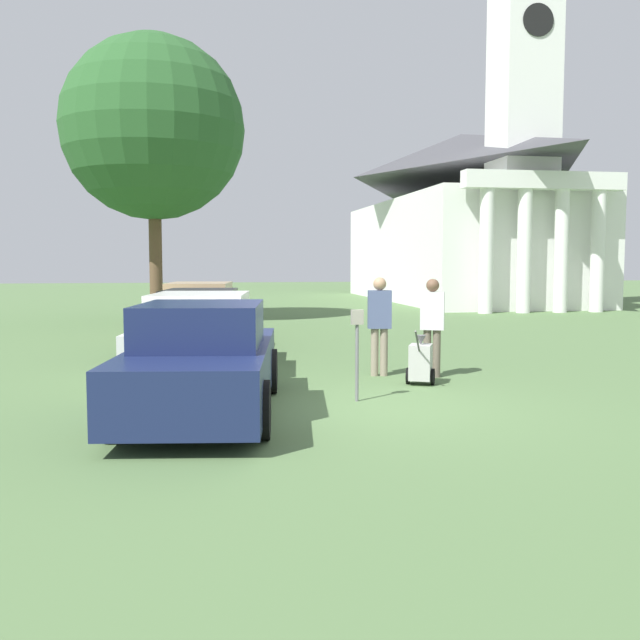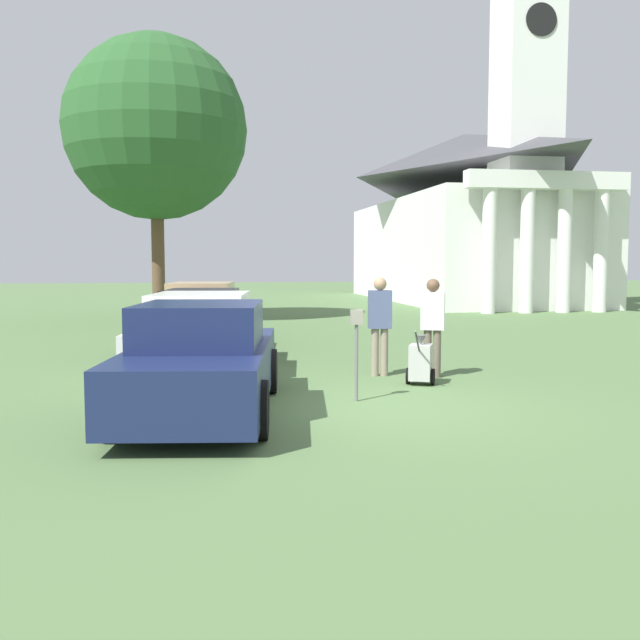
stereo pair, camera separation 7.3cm
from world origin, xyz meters
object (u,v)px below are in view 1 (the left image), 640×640
Objects in this scene: parked_car_white at (202,337)px; parked_car_tan at (201,311)px; parking_meter at (357,338)px; person_worker at (380,320)px; parked_car_black at (201,323)px; equipment_cart at (421,362)px; parked_car_navy at (203,363)px; person_supervisor at (432,321)px; church at (464,206)px.

parked_car_white is 6.93m from parked_car_tan.
parking_meter is 0.76× the size of person_worker.
equipment_cart is at bearing -45.98° from parked_car_black.
person_worker reaches higher than parked_car_black.
parked_car_navy is 0.92× the size of parked_car_black.
parking_meter is at bearing 69.12° from person_supervisor.
person_supervisor is at bearing 169.98° from person_worker.
person_supervisor reaches higher than parked_car_navy.
parking_meter reaches higher than equipment_cart.
person_supervisor is (4.09, -7.97, 0.33)m from parked_car_tan.
parked_car_black is 5.93m from person_supervisor.
parked_car_black is 3.00× the size of person_worker.
parked_car_black is (-0.00, 6.73, -0.03)m from parked_car_navy.
person_worker is 0.95m from person_supervisor.
parked_car_navy is 29.53m from church.
parked_car_white is 0.25× the size of church.
parked_car_navy is 2.76× the size of person_worker.
parked_car_white is 2.99× the size of person_supervisor.
person_supervisor is at bearing 38.68° from parked_car_navy.
equipment_cart is (3.65, -1.75, -0.31)m from parked_car_white.
parked_car_white is 3.29m from person_worker.
person_supervisor is 1.05m from equipment_cart.
parked_car_navy is 3.48m from parked_car_white.
parking_meter is at bearing 20.35° from parked_car_navy.
parked_car_navy reaches higher than parked_car_tan.
person_worker reaches higher than parked_car_tan.
parked_car_white is at bearing -4.58° from person_worker.
parked_car_navy is at bearing -82.19° from parked_car_black.
parked_car_tan reaches higher than equipment_cart.
church is (13.66, 22.34, 4.27)m from parked_car_white.
parking_meter is 2.66m from person_supervisor.
parked_car_tan is at bearing -58.98° from person_worker.
person_worker is 0.08× the size of church.
parked_car_navy is 0.94× the size of parked_car_tan.
parked_car_black is 6.63m from parking_meter.
church is (10.47, 23.08, 3.93)m from person_worker.
parked_car_white is 4.23m from person_supervisor.
person_supervisor is at bearing -112.26° from church.
person_supervisor is at bearing -6.42° from parked_car_white.
parked_car_navy reaches higher than parked_car_black.
parked_car_white reaches higher than parked_car_black.
parking_meter is 2.42m from person_worker.
parked_car_tan is at bearing 97.81° from parked_car_white.
parked_car_white is 5.33× the size of equipment_cart.
parked_car_tan is 8.97m from person_supervisor.
parked_car_white is 2.95× the size of person_worker.
church is at bearing 62.23° from parked_car_black.
parked_car_navy is 6.73m from parked_car_black.
parked_car_tan is (-0.00, 10.42, -0.01)m from parked_car_navy.
person_worker is at bearing -114.40° from church.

